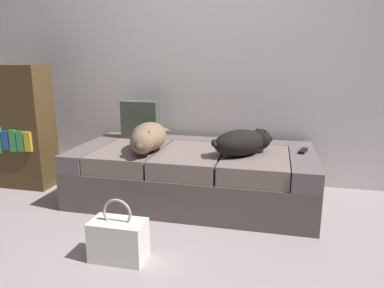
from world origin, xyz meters
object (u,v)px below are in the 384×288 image
object	(u,v)px
tv_remote	(303,151)
throw_pillow	(140,120)
couch	(193,174)
handbag	(118,239)
bookshelf	(20,127)
dog_dark	(243,142)
dog_tan	(148,137)

from	to	relation	value
tv_remote	throw_pillow	bearing A→B (deg)	-171.58
couch	handbag	distance (m)	1.03
couch	bookshelf	distance (m)	1.64
couch	dog_dark	distance (m)	0.53
couch	dog_tan	distance (m)	0.49
dog_tan	throw_pillow	world-z (taller)	throw_pillow
dog_tan	dog_dark	bearing A→B (deg)	4.33
dog_tan	dog_dark	distance (m)	0.74
handbag	tv_remote	bearing A→B (deg)	45.10
bookshelf	throw_pillow	bearing A→B (deg)	15.46
dog_tan	handbag	bearing A→B (deg)	-82.40
dog_tan	throw_pillow	xyz separation A→B (m)	(-0.23, 0.43, 0.06)
tv_remote	dog_tan	bearing A→B (deg)	-152.38
couch	dog_tan	bearing A→B (deg)	-154.28
dog_dark	handbag	bearing A→B (deg)	-125.00
tv_remote	bookshelf	distance (m)	2.47
dog_tan	dog_dark	xyz separation A→B (m)	(0.74, 0.06, -0.01)
handbag	couch	bearing A→B (deg)	77.68
dog_dark	tv_remote	xyz separation A→B (m)	(0.45, 0.19, -0.09)
dog_dark	bookshelf	bearing A→B (deg)	177.48
dog_tan	throw_pillow	distance (m)	0.50
couch	handbag	xyz separation A→B (m)	(-0.22, -1.00, -0.09)
dog_tan	bookshelf	bearing A→B (deg)	173.53
couch	dog_tan	world-z (taller)	dog_tan
couch	bookshelf	xyz separation A→B (m)	(-1.61, -0.01, 0.33)
tv_remote	handbag	xyz separation A→B (m)	(-1.08, -1.08, -0.32)
dog_dark	throw_pillow	world-z (taller)	throw_pillow
throw_pillow	handbag	bearing A→B (deg)	-74.98
couch	throw_pillow	distance (m)	0.74
dog_tan	tv_remote	xyz separation A→B (m)	(1.19, 0.24, -0.10)
couch	tv_remote	size ratio (longest dim) A/B	12.81
tv_remote	handbag	size ratio (longest dim) A/B	0.40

